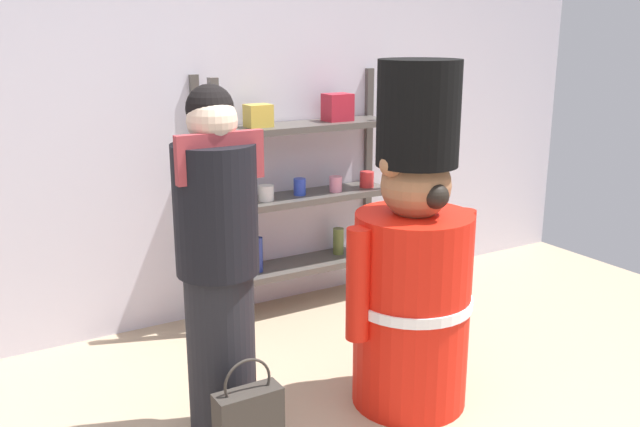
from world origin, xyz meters
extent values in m
cube|color=silver|center=(0.00, 2.20, 1.30)|extent=(6.40, 0.12, 2.60)
cube|color=#4C4742|center=(0.09, 1.83, 0.76)|extent=(0.05, 0.05, 1.53)
cube|color=#4C4742|center=(1.35, 1.83, 0.76)|extent=(0.05, 0.05, 1.53)
cube|color=#4C4742|center=(0.09, 2.13, 0.76)|extent=(0.05, 0.05, 1.53)
cube|color=#4C4742|center=(1.35, 2.13, 0.76)|extent=(0.05, 0.05, 1.53)
cube|color=#4C4742|center=(0.72, 1.98, 0.28)|extent=(1.25, 0.30, 0.04)
cube|color=#4C4742|center=(0.72, 1.98, 0.73)|extent=(1.25, 0.30, 0.04)
cube|color=#4C4742|center=(0.72, 1.98, 1.19)|extent=(1.25, 0.30, 0.04)
cylinder|color=yellow|center=(0.22, 1.96, 0.80)|extent=(0.07, 0.07, 0.10)
cylinder|color=white|center=(0.47, 1.96, 0.80)|extent=(0.10, 0.10, 0.10)
cylinder|color=blue|center=(0.72, 1.98, 0.81)|extent=(0.08, 0.08, 0.11)
cylinder|color=pink|center=(0.97, 1.95, 0.80)|extent=(0.08, 0.08, 0.10)
cylinder|color=red|center=(1.22, 1.95, 0.81)|extent=(0.10, 0.10, 0.10)
cylinder|color=navy|center=(0.41, 1.97, 0.41)|extent=(0.06, 0.06, 0.23)
cylinder|color=#596B33|center=(1.04, 2.01, 0.39)|extent=(0.07, 0.07, 0.18)
cube|color=gold|center=(0.44, 1.98, 1.28)|extent=(0.15, 0.12, 0.14)
cube|color=#B21E2D|center=(1.00, 1.98, 1.30)|extent=(0.17, 0.14, 0.17)
cylinder|color=red|center=(0.58, 0.63, 0.48)|extent=(0.56, 0.56, 0.96)
cylinder|color=white|center=(0.58, 0.63, 0.53)|extent=(0.58, 0.58, 0.05)
sphere|color=#9B6944|center=(0.58, 0.63, 1.10)|extent=(0.33, 0.33, 0.33)
sphere|color=#9B6944|center=(0.44, 0.63, 1.21)|extent=(0.11, 0.11, 0.11)
sphere|color=#9B6944|center=(0.72, 0.63, 1.21)|extent=(0.11, 0.11, 0.11)
cylinder|color=black|center=(0.58, 0.63, 1.43)|extent=(0.38, 0.38, 0.47)
cylinder|color=red|center=(0.27, 0.63, 0.67)|extent=(0.11, 0.11, 0.53)
cylinder|color=red|center=(0.89, 0.63, 0.67)|extent=(0.11, 0.11, 0.53)
sphere|color=black|center=(0.58, 0.48, 1.07)|extent=(0.11, 0.11, 0.11)
cylinder|color=black|center=(-0.32, 0.84, 0.39)|extent=(0.30, 0.30, 0.78)
cylinder|color=black|center=(-0.32, 0.84, 1.06)|extent=(0.36, 0.36, 0.56)
sphere|color=beige|center=(-0.32, 0.84, 1.43)|extent=(0.21, 0.21, 0.21)
cube|color=#993338|center=(-0.32, 0.76, 1.29)|extent=(0.37, 0.04, 0.20)
sphere|color=black|center=(-0.32, 0.85, 1.48)|extent=(0.20, 0.20, 0.20)
torus|color=#332D28|center=(-0.33, 0.53, 0.40)|extent=(0.21, 0.01, 0.21)
camera|label=1|loc=(-1.38, -1.82, 1.80)|focal=39.02mm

